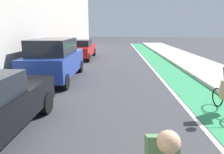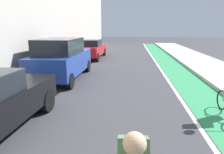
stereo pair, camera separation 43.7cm
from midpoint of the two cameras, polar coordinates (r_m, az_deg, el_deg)
ground_plane at (r=10.33m, az=3.92°, el=-0.23°), size 87.75×87.75×0.00m
bike_lane_paint at (r=12.61m, az=18.67°, el=1.65°), size 1.60×39.89×0.00m
lane_divider_stripe at (r=12.44m, az=14.64°, el=1.77°), size 0.12×39.89×0.00m
sidewalk_right at (r=13.32m, az=28.36°, el=1.63°), size 2.99×39.89×0.14m
parked_suv_blue at (r=10.17m, az=-12.72°, el=5.09°), size 1.99×4.48×1.98m
parked_sedan_red at (r=16.83m, az=-5.42°, el=7.91°), size 2.08×4.61×1.53m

